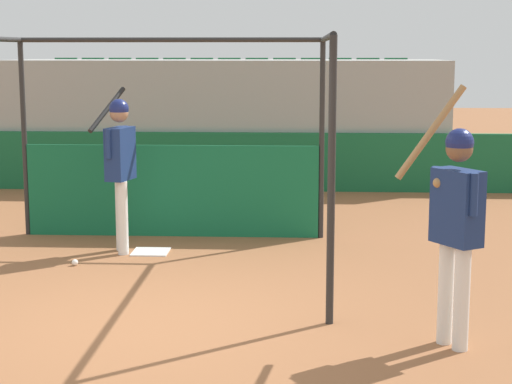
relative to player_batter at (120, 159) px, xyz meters
name	(u,v)px	position (x,y,z in m)	size (l,w,h in m)	color
ground_plane	(141,324)	(0.76, -2.78, -1.15)	(60.00, 60.00, 0.00)	#935B38
outfield_wall	(219,162)	(0.76, 4.75, -0.64)	(24.00, 0.12, 1.03)	#196038
bleacher_section	(225,120)	(0.76, 6.01, 0.00)	(8.15, 2.40, 2.31)	#9E9E99
batting_cage	(165,158)	(0.49, 0.33, -0.02)	(4.02, 3.70, 2.62)	#282828
home_plate	(151,252)	(0.36, -0.01, -1.15)	(0.44, 0.44, 0.02)	white
player_batter	(120,159)	(0.00, 0.00, 0.00)	(0.56, 0.92, 2.00)	white
player_waiting	(456,215)	(3.47, -3.23, -0.03)	(0.69, 0.65, 2.18)	white
baseball	(75,262)	(-0.41, -0.71, -1.12)	(0.07, 0.07, 0.07)	white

